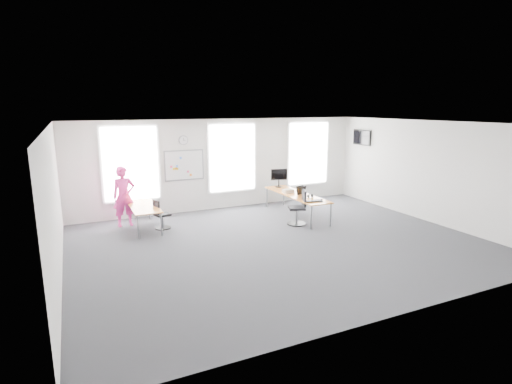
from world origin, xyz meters
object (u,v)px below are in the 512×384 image
person (124,196)px  headphones (310,196)px  keyboard (314,201)px  chair_right (299,209)px  desk_right (296,195)px  chair_left (161,216)px  desk_left (144,208)px  monitor (279,176)px

person → headphones: size_ratio=10.05×
keyboard → chair_right: bearing=154.3°
chair_right → headphones: chair_right is taller
desk_right → headphones: size_ratio=16.82×
chair_left → headphones: 4.42m
headphones → chair_left: bearing=165.9°
desk_left → monitor: bearing=6.6°
keyboard → monitor: 2.31m
person → chair_right: bearing=-28.4°
desk_left → chair_left: chair_left is taller
keyboard → monitor: monitor is taller
chair_right → monitor: size_ratio=1.64×
chair_right → person: person is taller
desk_left → headphones: bearing=-14.9°
chair_right → desk_right: bearing=174.5°
keyboard → chair_left: bearing=173.2°
chair_left → person: (-0.87, 0.74, 0.50)m
chair_right → keyboard: size_ratio=2.06×
desk_left → keyboard: bearing=-21.2°
chair_right → monitor: (0.42, 2.01, 0.63)m
desk_left → person: 0.75m
person → desk_right: bearing=-18.1°
desk_right → keyboard: (-0.07, -1.10, 0.06)m
keyboard → headphones: 0.54m
desk_right → desk_left: desk_right is taller
headphones → keyboard: bearing=-111.2°
chair_left → monitor: 4.29m
desk_right → desk_left: 4.63m
desk_left → chair_right: 4.43m
desk_left → chair_left: (0.42, -0.21, -0.24)m
desk_right → chair_right: bearing=-116.0°
desk_right → chair_right: (-0.40, -0.83, -0.21)m
desk_right → keyboard: 1.11m
chair_right → person: size_ratio=0.59×
person → monitor: 5.04m
chair_right → chair_left: bearing=-88.2°
person → keyboard: 5.46m
headphones → chair_right: bearing=-157.2°
person → headphones: 5.45m
desk_right → person: bearing=166.7°
desk_right → headphones: bearing=-78.4°
desk_left → monitor: (4.59, 0.53, 0.48)m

